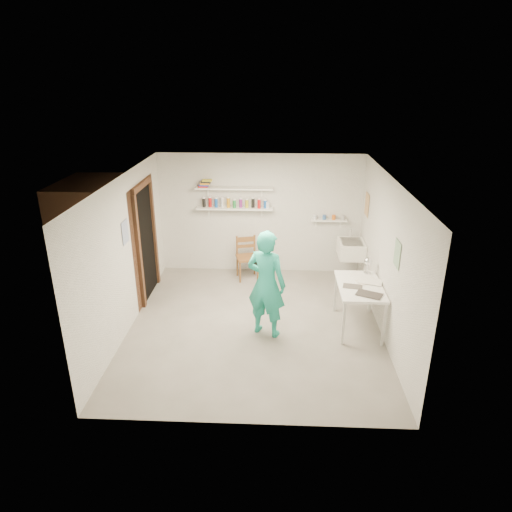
{
  "coord_description": "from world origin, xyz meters",
  "views": [
    {
      "loc": [
        0.32,
        -6.45,
        3.82
      ],
      "look_at": [
        0.0,
        0.4,
        1.05
      ],
      "focal_mm": 32.0,
      "sensor_mm": 36.0,
      "label": 1
    }
  ],
  "objects_px": {
    "wall_clock": "(261,261)",
    "desk_lamp": "(368,261)",
    "man": "(266,284)",
    "belfast_sink": "(351,249)",
    "wooden_chair": "(247,258)",
    "work_table": "(358,306)"
  },
  "relations": [
    {
      "from": "man",
      "to": "desk_lamp",
      "type": "xyz_separation_m",
      "value": [
        1.64,
        0.69,
        0.12
      ]
    },
    {
      "from": "wooden_chair",
      "to": "work_table",
      "type": "relative_size",
      "value": 0.79
    },
    {
      "from": "belfast_sink",
      "to": "desk_lamp",
      "type": "height_order",
      "value": "desk_lamp"
    },
    {
      "from": "man",
      "to": "desk_lamp",
      "type": "bearing_deg",
      "value": -134.18
    },
    {
      "from": "work_table",
      "to": "wooden_chair",
      "type": "bearing_deg",
      "value": 136.28
    },
    {
      "from": "wooden_chair",
      "to": "work_table",
      "type": "height_order",
      "value": "wooden_chair"
    },
    {
      "from": "wall_clock",
      "to": "desk_lamp",
      "type": "xyz_separation_m",
      "value": [
        1.73,
        0.49,
        -0.17
      ]
    },
    {
      "from": "wall_clock",
      "to": "work_table",
      "type": "xyz_separation_m",
      "value": [
        1.54,
        0.04,
        -0.76
      ]
    },
    {
      "from": "work_table",
      "to": "man",
      "type": "bearing_deg",
      "value": -170.5
    },
    {
      "from": "man",
      "to": "work_table",
      "type": "height_order",
      "value": "man"
    },
    {
      "from": "wall_clock",
      "to": "work_table",
      "type": "relative_size",
      "value": 0.27
    },
    {
      "from": "man",
      "to": "belfast_sink",
      "type": "bearing_deg",
      "value": -106.16
    },
    {
      "from": "work_table",
      "to": "desk_lamp",
      "type": "xyz_separation_m",
      "value": [
        0.19,
        0.45,
        0.59
      ]
    },
    {
      "from": "man",
      "to": "wall_clock",
      "type": "distance_m",
      "value": 0.36
    },
    {
      "from": "belfast_sink",
      "to": "wooden_chair",
      "type": "xyz_separation_m",
      "value": [
        -1.98,
        0.11,
        -0.26
      ]
    },
    {
      "from": "wooden_chair",
      "to": "desk_lamp",
      "type": "bearing_deg",
      "value": -47.52
    },
    {
      "from": "wall_clock",
      "to": "desk_lamp",
      "type": "height_order",
      "value": "wall_clock"
    },
    {
      "from": "belfast_sink",
      "to": "wooden_chair",
      "type": "height_order",
      "value": "wooden_chair"
    },
    {
      "from": "belfast_sink",
      "to": "work_table",
      "type": "height_order",
      "value": "belfast_sink"
    },
    {
      "from": "man",
      "to": "desk_lamp",
      "type": "height_order",
      "value": "man"
    },
    {
      "from": "work_table",
      "to": "desk_lamp",
      "type": "distance_m",
      "value": 0.77
    },
    {
      "from": "belfast_sink",
      "to": "wall_clock",
      "type": "xyz_separation_m",
      "value": [
        -1.65,
        -1.72,
        0.43
      ]
    }
  ]
}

